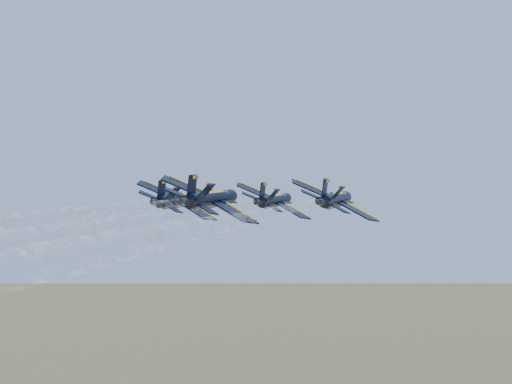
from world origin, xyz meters
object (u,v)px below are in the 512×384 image
at_px(jet_lead, 275,200).
at_px(jet_left, 180,200).
at_px(jet_right, 336,199).
at_px(jet_slot, 213,199).

distance_m(jet_lead, jet_left, 16.28).
distance_m(jet_right, jet_slot, 19.43).
bearing_deg(jet_right, jet_slot, -124.54).
bearing_deg(jet_right, jet_lead, 133.01).
height_order(jet_left, jet_slot, same).
xyz_separation_m(jet_left, jet_right, (21.52, 2.93, 0.00)).
xyz_separation_m(jet_right, jet_slot, (-8.94, -17.25, 0.00)).
xyz_separation_m(jet_lead, jet_left, (-8.16, -14.08, 0.00)).
distance_m(jet_lead, jet_slot, 28.74).
height_order(jet_lead, jet_right, same).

